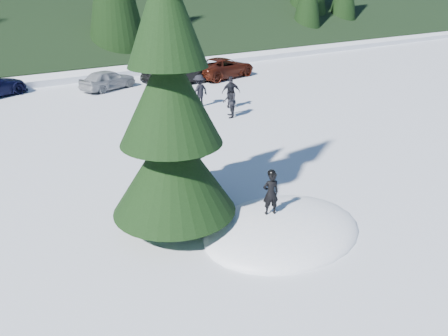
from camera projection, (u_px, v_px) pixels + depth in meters
ground at (282, 231)px, 11.55m from camera, size 200.00×200.00×0.00m
snow_mound at (282, 231)px, 11.55m from camera, size 4.48×3.52×0.96m
spruce_tall at (170, 107)px, 10.43m from camera, size 3.20×3.20×8.60m
spruce_short at (179, 133)px, 12.49m from camera, size 2.20×2.20×5.37m
child_skier at (271, 193)px, 11.23m from camera, size 0.50×0.42×1.18m
adult_0 at (230, 101)px, 21.19m from camera, size 0.98×1.03×1.67m
adult_1 at (231, 92)px, 22.88m from camera, size 1.05×0.81×1.66m
adult_2 at (199, 91)px, 23.11m from camera, size 1.19×0.82×1.70m
car_4 at (108, 80)px, 27.03m from camera, size 3.94×2.60×1.25m
car_5 at (178, 72)px, 28.44m from camera, size 4.67×1.66×1.53m
car_6 at (223, 68)px, 30.53m from camera, size 5.38×3.32×1.39m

